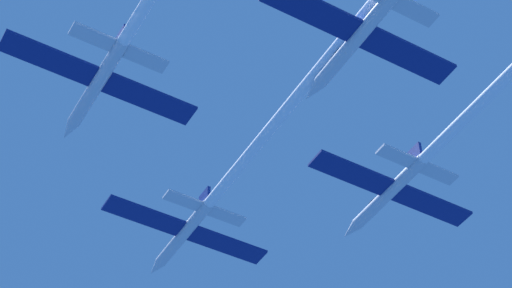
% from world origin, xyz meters
% --- Properties ---
extents(jet_lead, '(20.55, 71.97, 3.40)m').
position_xyz_m(jet_lead, '(0.43, -21.93, 0.63)').
color(jet_lead, silver).
extents(jet_right_wing, '(20.55, 64.15, 3.40)m').
position_xyz_m(jet_right_wing, '(16.82, -36.79, 0.19)').
color(jet_right_wing, silver).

